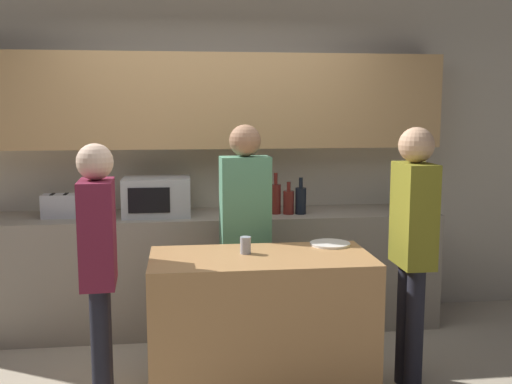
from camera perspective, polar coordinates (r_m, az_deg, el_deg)
The scene contains 15 objects.
back_wall at distance 5.00m, azimuth -4.31°, elevation 5.31°, with size 6.40×0.40×2.70m.
back_counter at distance 4.90m, azimuth -4.02°, elevation -7.44°, with size 3.60×0.62×0.93m.
kitchen_island at distance 3.74m, azimuth 0.48°, elevation -12.73°, with size 1.33×0.65×0.90m.
microwave at distance 4.76m, azimuth -9.44°, elevation -0.43°, with size 0.52×0.39×0.30m.
toaster at distance 4.85m, azimuth -18.20°, elevation -1.26°, with size 0.26×0.16×0.18m.
potted_plant at distance 5.08m, azimuth 13.95°, elevation 0.53°, with size 0.14×0.14×0.39m.
bottle_0 at distance 4.78m, azimuth 0.51°, elevation -0.89°, with size 0.08×0.08×0.26m.
bottle_1 at distance 4.77m, azimuth 1.89°, elevation -0.59°, with size 0.08×0.08×0.33m.
bottle_2 at distance 4.76m, azimuth 3.12°, elevation -0.94°, with size 0.09×0.09×0.26m.
bottle_3 at distance 4.77m, azimuth 4.28°, elevation -0.77°, with size 0.09×0.09×0.29m.
plate_on_island at distance 3.91m, azimuth 7.07°, elevation -4.92°, with size 0.26×0.26×0.01m.
cup_0 at distance 3.64m, azimuth -1.00°, elevation -5.09°, with size 0.07×0.07×0.10m.
person_left at distance 3.55m, azimuth -14.77°, elevation -5.95°, with size 0.21×0.35×1.58m.
person_center at distance 4.15m, azimuth -1.03°, elevation -2.87°, with size 0.35×0.22×1.66m.
person_right at distance 3.82m, azimuth 14.73°, elevation -4.11°, with size 0.22×0.34×1.66m.
Camera 1 is at (-0.24, -3.33, 1.78)m, focal length 42.00 mm.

